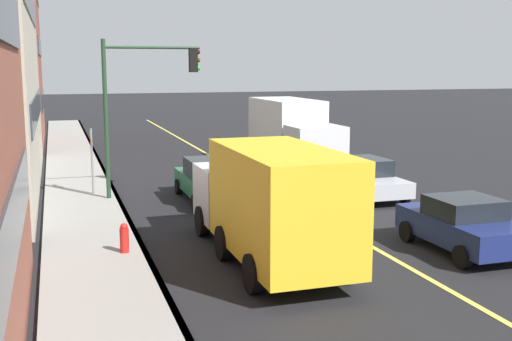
{
  "coord_description": "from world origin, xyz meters",
  "views": [
    {
      "loc": [
        -19.54,
        8.3,
        5.0
      ],
      "look_at": [
        -2.0,
        2.68,
        1.95
      ],
      "focal_mm": 44.25,
      "sensor_mm": 36.0,
      "label": 1
    }
  ],
  "objects_px": {
    "car_silver": "(365,178)",
    "car_navy": "(463,224)",
    "traffic_light_mast": "(142,92)",
    "fire_hydrant": "(124,241)",
    "truck_white": "(292,132)",
    "street_sign_post": "(92,157)",
    "car_green": "(212,180)",
    "truck_yellow": "(270,201)"
  },
  "relations": [
    {
      "from": "traffic_light_mast",
      "to": "truck_white",
      "type": "bearing_deg",
      "value": -55.51
    },
    {
      "from": "truck_yellow",
      "to": "traffic_light_mast",
      "type": "xyz_separation_m",
      "value": [
        8.71,
        2.03,
        2.46
      ]
    },
    {
      "from": "truck_white",
      "to": "fire_hydrant",
      "type": "xyz_separation_m",
      "value": [
        -12.78,
        9.6,
        -1.3
      ]
    },
    {
      "from": "car_silver",
      "to": "truck_yellow",
      "type": "bearing_deg",
      "value": 137.11
    },
    {
      "from": "car_navy",
      "to": "truck_yellow",
      "type": "height_order",
      "value": "truck_yellow"
    },
    {
      "from": "truck_yellow",
      "to": "fire_hydrant",
      "type": "bearing_deg",
      "value": 67.37
    },
    {
      "from": "street_sign_post",
      "to": "fire_hydrant",
      "type": "relative_size",
      "value": 2.84
    },
    {
      "from": "car_green",
      "to": "truck_yellow",
      "type": "height_order",
      "value": "truck_yellow"
    },
    {
      "from": "fire_hydrant",
      "to": "truck_yellow",
      "type": "bearing_deg",
      "value": -112.63
    },
    {
      "from": "car_navy",
      "to": "truck_yellow",
      "type": "distance_m",
      "value": 5.42
    },
    {
      "from": "car_green",
      "to": "traffic_light_mast",
      "type": "height_order",
      "value": "traffic_light_mast"
    },
    {
      "from": "traffic_light_mast",
      "to": "fire_hydrant",
      "type": "relative_size",
      "value": 6.36
    },
    {
      "from": "car_navy",
      "to": "car_green",
      "type": "bearing_deg",
      "value": 30.46
    },
    {
      "from": "car_green",
      "to": "truck_yellow",
      "type": "relative_size",
      "value": 0.65
    },
    {
      "from": "traffic_light_mast",
      "to": "street_sign_post",
      "type": "xyz_separation_m",
      "value": [
        1.02,
        1.82,
        -2.49
      ]
    },
    {
      "from": "car_green",
      "to": "street_sign_post",
      "type": "xyz_separation_m",
      "value": [
        2.04,
        4.21,
        0.77
      ]
    },
    {
      "from": "traffic_light_mast",
      "to": "fire_hydrant",
      "type": "distance_m",
      "value": 8.22
    },
    {
      "from": "car_navy",
      "to": "fire_hydrant",
      "type": "xyz_separation_m",
      "value": [
        2.21,
        8.85,
        -0.29
      ]
    },
    {
      "from": "car_navy",
      "to": "street_sign_post",
      "type": "height_order",
      "value": "street_sign_post"
    },
    {
      "from": "truck_yellow",
      "to": "street_sign_post",
      "type": "bearing_deg",
      "value": 21.59
    },
    {
      "from": "truck_white",
      "to": "traffic_light_mast",
      "type": "xyz_separation_m",
      "value": [
        -5.55,
        8.08,
        2.3
      ]
    },
    {
      "from": "car_silver",
      "to": "street_sign_post",
      "type": "bearing_deg",
      "value": 72.68
    },
    {
      "from": "fire_hydrant",
      "to": "street_sign_post",
      "type": "bearing_deg",
      "value": 2.12
    },
    {
      "from": "truck_yellow",
      "to": "fire_hydrant",
      "type": "height_order",
      "value": "truck_yellow"
    },
    {
      "from": "car_silver",
      "to": "traffic_light_mast",
      "type": "xyz_separation_m",
      "value": [
        2.1,
        8.17,
        3.31
      ]
    },
    {
      "from": "car_navy",
      "to": "truck_white",
      "type": "xyz_separation_m",
      "value": [
        14.99,
        -0.74,
        1.01
      ]
    },
    {
      "from": "car_green",
      "to": "fire_hydrant",
      "type": "height_order",
      "value": "car_green"
    },
    {
      "from": "truck_white",
      "to": "street_sign_post",
      "type": "relative_size",
      "value": 2.82
    },
    {
      "from": "truck_yellow",
      "to": "traffic_light_mast",
      "type": "relative_size",
      "value": 1.24
    },
    {
      "from": "car_silver",
      "to": "truck_yellow",
      "type": "xyz_separation_m",
      "value": [
        -6.61,
        6.14,
        0.86
      ]
    },
    {
      "from": "truck_white",
      "to": "traffic_light_mast",
      "type": "bearing_deg",
      "value": 124.49
    },
    {
      "from": "car_silver",
      "to": "car_navy",
      "type": "relative_size",
      "value": 1.06
    },
    {
      "from": "car_silver",
      "to": "street_sign_post",
      "type": "xyz_separation_m",
      "value": [
        3.12,
        9.99,
        0.82
      ]
    },
    {
      "from": "street_sign_post",
      "to": "fire_hydrant",
      "type": "distance_m",
      "value": 8.33
    },
    {
      "from": "car_navy",
      "to": "truck_white",
      "type": "bearing_deg",
      "value": -2.84
    },
    {
      "from": "traffic_light_mast",
      "to": "street_sign_post",
      "type": "height_order",
      "value": "traffic_light_mast"
    },
    {
      "from": "street_sign_post",
      "to": "fire_hydrant",
      "type": "height_order",
      "value": "street_sign_post"
    },
    {
      "from": "street_sign_post",
      "to": "car_silver",
      "type": "bearing_deg",
      "value": -107.32
    },
    {
      "from": "truck_yellow",
      "to": "car_silver",
      "type": "bearing_deg",
      "value": -42.89
    },
    {
      "from": "car_navy",
      "to": "traffic_light_mast",
      "type": "bearing_deg",
      "value": 37.85
    },
    {
      "from": "truck_white",
      "to": "traffic_light_mast",
      "type": "relative_size",
      "value": 1.26
    },
    {
      "from": "truck_white",
      "to": "street_sign_post",
      "type": "bearing_deg",
      "value": 114.57
    }
  ]
}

